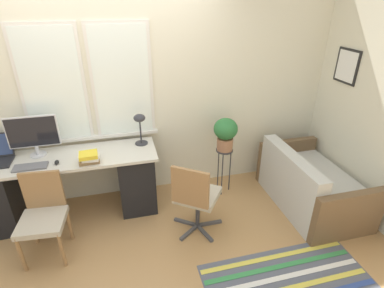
# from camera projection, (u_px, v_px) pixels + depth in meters

# --- Properties ---
(ground_plane) EXTENTS (14.00, 14.00, 0.00)m
(ground_plane) POSITION_uv_depth(u_px,v_px,m) (127.00, 222.00, 3.43)
(ground_plane) COLOR tan
(wall_back_with_window) EXTENTS (9.00, 0.12, 2.70)m
(wall_back_with_window) POSITION_uv_depth(u_px,v_px,m) (111.00, 91.00, 3.39)
(wall_back_with_window) COLOR beige
(wall_back_with_window) RESTS_ON ground_plane
(wall_right_with_picture) EXTENTS (0.08, 9.00, 2.70)m
(wall_right_with_picture) POSITION_uv_depth(u_px,v_px,m) (356.00, 90.00, 3.43)
(wall_right_with_picture) COLOR beige
(wall_right_with_picture) RESTS_ON ground_plane
(desk) EXTENTS (1.97, 0.58, 0.77)m
(desk) POSITION_uv_depth(u_px,v_px,m) (70.00, 185.00, 3.37)
(desk) COLOR beige
(desk) RESTS_ON ground_plane
(monitor) EXTENTS (0.51, 0.17, 0.45)m
(monitor) POSITION_uv_depth(u_px,v_px,m) (33.00, 134.00, 3.14)
(monitor) COLOR silver
(monitor) RESTS_ON desk
(keyboard) EXTENTS (0.32, 0.14, 0.02)m
(keyboard) POSITION_uv_depth(u_px,v_px,m) (30.00, 167.00, 3.02)
(keyboard) COLOR slate
(keyboard) RESTS_ON desk
(mouse) EXTENTS (0.05, 0.08, 0.04)m
(mouse) POSITION_uv_depth(u_px,v_px,m) (57.00, 162.00, 3.08)
(mouse) COLOR black
(mouse) RESTS_ON desk
(desk_lamp) EXTENTS (0.15, 0.15, 0.37)m
(desk_lamp) POSITION_uv_depth(u_px,v_px,m) (140.00, 122.00, 3.38)
(desk_lamp) COLOR #2D2D33
(desk_lamp) RESTS_ON desk
(book_stack) EXTENTS (0.21, 0.17, 0.12)m
(book_stack) POSITION_uv_depth(u_px,v_px,m) (89.00, 158.00, 3.08)
(book_stack) COLOR olive
(book_stack) RESTS_ON desk
(desk_chair_wooden) EXTENTS (0.44, 0.45, 0.84)m
(desk_chair_wooden) POSITION_uv_depth(u_px,v_px,m) (43.00, 214.00, 2.87)
(desk_chair_wooden) COLOR olive
(desk_chair_wooden) RESTS_ON ground_plane
(office_chair_swivel) EXTENTS (0.58, 0.59, 0.87)m
(office_chair_swivel) POSITION_uv_depth(u_px,v_px,m) (195.00, 196.00, 3.10)
(office_chair_swivel) COLOR #47474C
(office_chair_swivel) RESTS_ON ground_plane
(couch_loveseat) EXTENTS (0.81, 1.32, 0.72)m
(couch_loveseat) POSITION_uv_depth(u_px,v_px,m) (309.00, 186.00, 3.62)
(couch_loveseat) COLOR beige
(couch_loveseat) RESTS_ON ground_plane
(plant_stand) EXTENTS (0.21, 0.21, 0.62)m
(plant_stand) POSITION_uv_depth(u_px,v_px,m) (224.00, 156.00, 3.74)
(plant_stand) COLOR #333338
(plant_stand) RESTS_ON ground_plane
(potted_plant) EXTENTS (0.29, 0.29, 0.41)m
(potted_plant) POSITION_uv_depth(u_px,v_px,m) (226.00, 132.00, 3.59)
(potted_plant) COLOR #9E6B4C
(potted_plant) RESTS_ON plant_stand
(floor_rug_striped) EXTENTS (1.53, 0.65, 0.01)m
(floor_rug_striped) POSITION_uv_depth(u_px,v_px,m) (286.00, 277.00, 2.76)
(floor_rug_striped) COLOR #565B6B
(floor_rug_striped) RESTS_ON ground_plane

